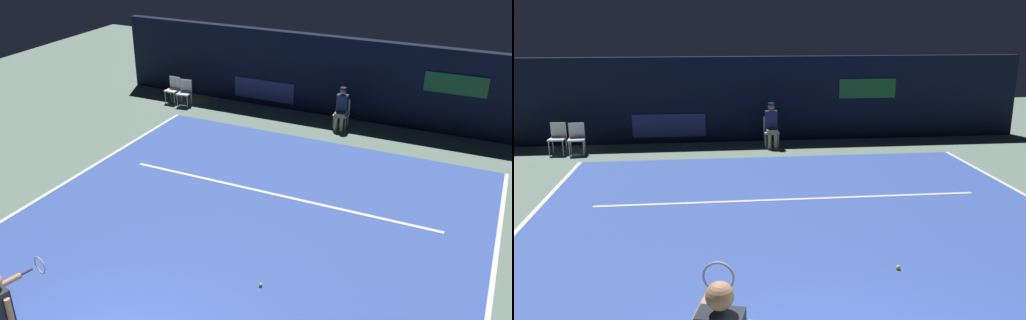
% 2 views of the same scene
% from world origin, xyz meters
% --- Properties ---
extents(ground_plane, '(31.99, 31.99, 0.00)m').
position_xyz_m(ground_plane, '(0.00, 4.51, 0.00)').
color(ground_plane, slate).
extents(court_surface, '(10.23, 11.03, 0.01)m').
position_xyz_m(court_surface, '(0.00, 4.51, 0.01)').
color(court_surface, '#3856B2').
rests_on(court_surface, ground).
extents(line_sideline_left, '(0.10, 11.03, 0.01)m').
position_xyz_m(line_sideline_left, '(5.06, 4.51, 0.01)').
color(line_sideline_left, white).
rests_on(line_sideline_left, court_surface).
extents(line_sideline_right, '(0.10, 11.03, 0.01)m').
position_xyz_m(line_sideline_right, '(-5.06, 4.51, 0.01)').
color(line_sideline_right, white).
rests_on(line_sideline_right, court_surface).
extents(line_service, '(7.98, 0.10, 0.01)m').
position_xyz_m(line_service, '(0.00, 6.44, 0.01)').
color(line_service, white).
rests_on(line_service, court_surface).
extents(back_wall, '(16.43, 0.33, 2.60)m').
position_xyz_m(back_wall, '(-0.00, 12.27, 1.30)').
color(back_wall, black).
rests_on(back_wall, ground).
extents(tennis_player, '(0.51, 1.02, 1.73)m').
position_xyz_m(tennis_player, '(-1.53, -0.21, 0.99)').
color(tennis_player, tan).
rests_on(tennis_player, ground).
extents(line_judge_on_chair, '(0.45, 0.54, 1.32)m').
position_xyz_m(line_judge_on_chair, '(0.16, 11.21, 0.69)').
color(line_judge_on_chair, white).
rests_on(line_judge_on_chair, ground).
extents(courtside_chair_near, '(0.45, 0.42, 0.88)m').
position_xyz_m(courtside_chair_near, '(-5.88, 11.09, 0.50)').
color(courtside_chair_near, white).
rests_on(courtside_chair_near, ground).
extents(courtside_chair_far, '(0.49, 0.46, 0.88)m').
position_xyz_m(courtside_chair_far, '(-5.34, 10.98, 0.50)').
color(courtside_chair_far, white).
rests_on(courtside_chair_far, ground).
extents(tennis_ball, '(0.07, 0.07, 0.07)m').
position_xyz_m(tennis_ball, '(1.15, 3.11, 0.05)').
color(tennis_ball, '#CCE033').
rests_on(tennis_ball, court_surface).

